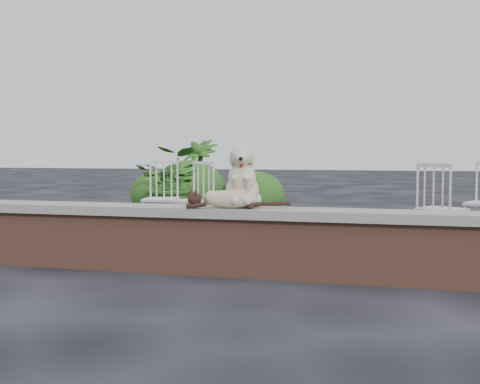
% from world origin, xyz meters
% --- Properties ---
extents(ground, '(60.00, 60.00, 0.00)m').
position_xyz_m(ground, '(0.00, 0.00, 0.00)').
color(ground, black).
rests_on(ground, ground).
extents(brick_wall, '(6.00, 0.30, 0.50)m').
position_xyz_m(brick_wall, '(0.00, 0.00, 0.25)').
color(brick_wall, brown).
rests_on(brick_wall, ground).
extents(capstone, '(6.20, 0.40, 0.08)m').
position_xyz_m(capstone, '(0.00, 0.00, 0.54)').
color(capstone, slate).
rests_on(capstone, brick_wall).
extents(dog, '(0.44, 0.53, 0.55)m').
position_xyz_m(dog, '(-0.02, 0.08, 0.85)').
color(dog, beige).
rests_on(dog, capstone).
extents(cat, '(1.06, 0.44, 0.18)m').
position_xyz_m(cat, '(-0.10, -0.07, 0.67)').
color(cat, '#C4B08C').
rests_on(cat, capstone).
extents(chair_c, '(0.77, 0.77, 0.94)m').
position_xyz_m(chair_c, '(1.77, 1.57, 0.47)').
color(chair_c, silver).
rests_on(chair_c, ground).
extents(chair_e, '(0.58, 0.58, 0.94)m').
position_xyz_m(chair_e, '(-0.88, 4.68, 0.47)').
color(chair_e, silver).
rests_on(chair_e, ground).
extents(chair_b, '(0.76, 0.76, 0.94)m').
position_xyz_m(chair_b, '(-1.11, 1.92, 0.47)').
color(chair_b, silver).
rests_on(chair_b, ground).
extents(chair_a, '(0.64, 0.64, 0.94)m').
position_xyz_m(chair_a, '(-1.59, 2.07, 0.47)').
color(chair_a, silver).
rests_on(chair_a, ground).
extents(potted_plant_a, '(1.10, 0.98, 1.14)m').
position_xyz_m(potted_plant_a, '(-1.97, 3.47, 0.57)').
color(potted_plant_a, '#184C15').
rests_on(potted_plant_a, ground).
extents(potted_plant_b, '(0.86, 0.86, 1.29)m').
position_xyz_m(potted_plant_b, '(-2.04, 4.96, 0.64)').
color(potted_plant_b, '#184C15').
rests_on(potted_plant_b, ground).
extents(shrubbery, '(2.48, 1.51, 0.98)m').
position_xyz_m(shrubbery, '(-1.83, 4.33, 0.40)').
color(shrubbery, '#184C15').
rests_on(shrubbery, ground).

